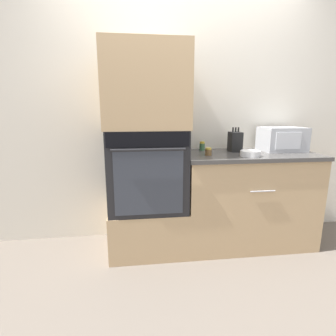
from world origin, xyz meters
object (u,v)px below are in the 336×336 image
object	(u,v)px
microwave	(282,139)
bowl	(250,153)
condiment_jar_mid	(208,152)
wall_oven	(147,169)
condiment_jar_far	(234,146)
knife_block	(235,142)
condiment_jar_near	(202,146)

from	to	relation	value
microwave	bowl	world-z (taller)	microwave
condiment_jar_mid	bowl	bearing A→B (deg)	-15.26
wall_oven	bowl	world-z (taller)	wall_oven
microwave	condiment_jar_far	xyz separation A→B (m)	(-0.44, 0.12, -0.08)
knife_block	condiment_jar_far	world-z (taller)	knife_block
condiment_jar_near	condiment_jar_mid	size ratio (longest dim) A/B	1.32
knife_block	bowl	distance (m)	0.29
wall_oven	bowl	size ratio (longest dim) A/B	4.18
condiment_jar_mid	condiment_jar_near	bearing A→B (deg)	86.78
wall_oven	condiment_jar_mid	bearing A→B (deg)	-7.81
wall_oven	condiment_jar_far	size ratio (longest dim) A/B	9.53
knife_block	condiment_jar_near	world-z (taller)	knife_block
condiment_jar_far	wall_oven	bearing A→B (deg)	-166.41
wall_oven	condiment_jar_far	world-z (taller)	wall_oven
condiment_jar_mid	condiment_jar_far	distance (m)	0.45
knife_block	bowl	size ratio (longest dim) A/B	1.36
condiment_jar_near	condiment_jar_far	xyz separation A→B (m)	(0.33, 0.01, -0.01)
wall_oven	condiment_jar_near	bearing A→B (deg)	20.45
bowl	condiment_jar_mid	bearing A→B (deg)	164.74
wall_oven	condiment_jar_mid	size ratio (longest dim) A/B	10.59
bowl	condiment_jar_far	distance (m)	0.38
condiment_jar_near	condiment_jar_far	size ratio (longest dim) A/B	1.18
bowl	condiment_jar_mid	distance (m)	0.36
wall_oven	condiment_jar_mid	world-z (taller)	wall_oven
knife_block	bowl	world-z (taller)	knife_block
knife_block	condiment_jar_far	size ratio (longest dim) A/B	3.10
wall_oven	condiment_jar_near	size ratio (longest dim) A/B	8.04
condiment_jar_near	knife_block	bearing A→B (deg)	-18.56
condiment_jar_near	condiment_jar_mid	bearing A→B (deg)	-93.22
microwave	knife_block	distance (m)	0.47
microwave	condiment_jar_near	xyz separation A→B (m)	(-0.77, 0.11, -0.07)
bowl	condiment_jar_far	world-z (taller)	condiment_jar_far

